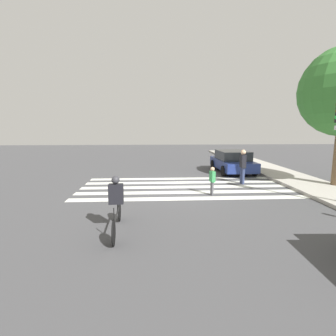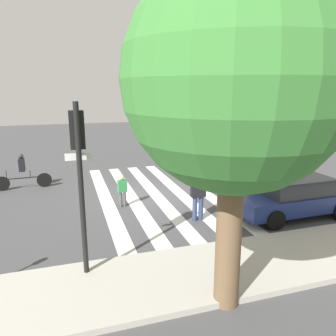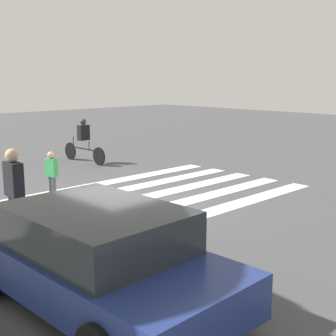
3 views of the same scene
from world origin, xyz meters
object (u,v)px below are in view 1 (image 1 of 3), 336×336
at_px(pedestrian_adult_yellow_jacket, 243,165).
at_px(cyclist_mid_street, 116,202).
at_px(pedestrian_adult_tall_backpack, 212,179).
at_px(car_parked_dark_suv, 232,161).

bearing_deg(pedestrian_adult_yellow_jacket, cyclist_mid_street, 140.65).
bearing_deg(pedestrian_adult_tall_backpack, cyclist_mid_street, 126.94).
xyz_separation_m(pedestrian_adult_yellow_jacket, car_parked_dark_suv, (-3.35, 0.48, -0.28)).
xyz_separation_m(pedestrian_adult_yellow_jacket, pedestrian_adult_tall_backpack, (2.19, -2.07, -0.30)).
bearing_deg(cyclist_mid_street, pedestrian_adult_yellow_jacket, 134.46).
distance_m(pedestrian_adult_tall_backpack, car_parked_dark_suv, 6.10).
bearing_deg(cyclist_mid_street, car_parked_dark_suv, 144.43).
bearing_deg(car_parked_dark_suv, pedestrian_adult_tall_backpack, -25.77).
height_order(pedestrian_adult_tall_backpack, car_parked_dark_suv, car_parked_dark_suv).
bearing_deg(pedestrian_adult_yellow_jacket, car_parked_dark_suv, -4.49).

